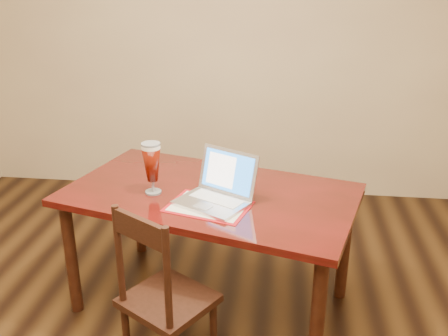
# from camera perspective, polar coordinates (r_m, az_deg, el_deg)

# --- Properties ---
(room_shell) EXTENTS (4.51, 5.01, 2.71)m
(room_shell) POSITION_cam_1_polar(r_m,az_deg,el_deg) (1.88, -9.65, 16.36)
(room_shell) COLOR tan
(room_shell) RESTS_ON ground
(dining_table) EXTENTS (1.80, 1.31, 1.05)m
(dining_table) POSITION_cam_1_polar(r_m,az_deg,el_deg) (2.86, -1.76, -4.18)
(dining_table) COLOR #500C0A
(dining_table) RESTS_ON ground
(dining_chair) EXTENTS (0.54, 0.53, 0.94)m
(dining_chair) POSITION_cam_1_polar(r_m,az_deg,el_deg) (2.53, -6.94, -14.54)
(dining_chair) COLOR black
(dining_chair) RESTS_ON ground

